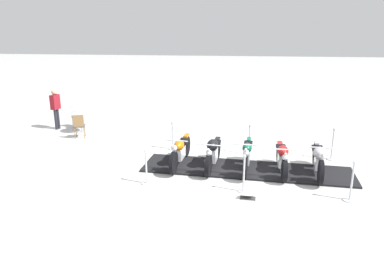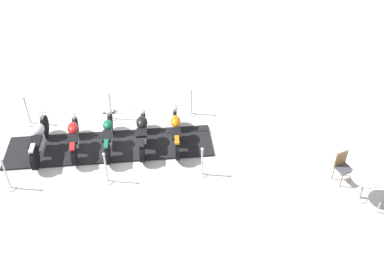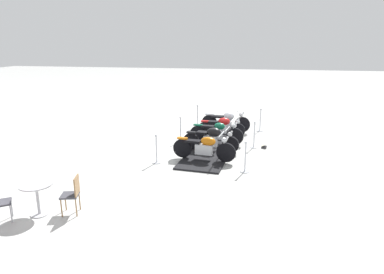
{
  "view_description": "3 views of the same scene",
  "coord_description": "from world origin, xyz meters",
  "px_view_note": "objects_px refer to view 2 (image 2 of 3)",
  "views": [
    {
      "loc": [
        -0.53,
        -10.69,
        4.34
      ],
      "look_at": [
        -1.74,
        0.64,
        0.81
      ],
      "focal_mm": 34.95,
      "sensor_mm": 36.0,
      "label": 1
    },
    {
      "loc": [
        -0.53,
        10.64,
        8.73
      ],
      "look_at": [
        -2.35,
        1.22,
        1.01
      ],
      "focal_mm": 40.71,
      "sensor_mm": 36.0,
      "label": 2
    },
    {
      "loc": [
        -13.09,
        -1.53,
        4.0
      ],
      "look_at": [
        -1.12,
        0.78,
        0.58
      ],
      "focal_mm": 31.75,
      "sensor_mm": 36.0,
      "label": 3
    }
  ],
  "objects_px": {
    "motorcycle_black": "(142,131)",
    "motorcycle_copper": "(176,129)",
    "cafe_table": "(364,183)",
    "stanchion_left_front": "(202,166)",
    "stanchion_left_rear": "(8,178)",
    "stanchion_right_mid": "(111,110)",
    "cafe_chair_near_table": "(342,165)",
    "motorcycle_maroon": "(74,136)",
    "stanchion_right_rear": "(29,116)",
    "stanchion_right_front": "(191,106)",
    "stanchion_left_mid": "(107,172)",
    "motorcycle_chrome": "(39,137)",
    "motorcycle_forest": "(108,134)",
    "info_placard": "(108,111)"
  },
  "relations": [
    {
      "from": "motorcycle_copper",
      "to": "cafe_table",
      "type": "bearing_deg",
      "value": -119.38
    },
    {
      "from": "motorcycle_copper",
      "to": "stanchion_right_mid",
      "type": "height_order",
      "value": "stanchion_right_mid"
    },
    {
      "from": "motorcycle_black",
      "to": "stanchion_left_rear",
      "type": "xyz_separation_m",
      "value": [
        3.84,
        1.22,
        -0.15
      ]
    },
    {
      "from": "motorcycle_forest",
      "to": "stanchion_right_rear",
      "type": "bearing_deg",
      "value": 61.63
    },
    {
      "from": "stanchion_left_mid",
      "to": "stanchion_right_front",
      "type": "bearing_deg",
      "value": -136.73
    },
    {
      "from": "stanchion_left_mid",
      "to": "stanchion_left_front",
      "type": "distance_m",
      "value": 2.69
    },
    {
      "from": "motorcycle_forest",
      "to": "motorcycle_copper",
      "type": "bearing_deg",
      "value": -89.4
    },
    {
      "from": "motorcycle_black",
      "to": "motorcycle_copper",
      "type": "bearing_deg",
      "value": -88.13
    },
    {
      "from": "stanchion_left_mid",
      "to": "stanchion_left_front",
      "type": "bearing_deg",
      "value": 174.96
    },
    {
      "from": "motorcycle_copper",
      "to": "stanchion_left_front",
      "type": "relative_size",
      "value": 2.22
    },
    {
      "from": "motorcycle_maroon",
      "to": "stanchion_right_rear",
      "type": "bearing_deg",
      "value": 44.1
    },
    {
      "from": "stanchion_right_mid",
      "to": "stanchion_left_mid",
      "type": "bearing_deg",
      "value": 84.96
    },
    {
      "from": "motorcycle_chrome",
      "to": "stanchion_right_rear",
      "type": "xyz_separation_m",
      "value": [
        0.5,
        -1.52,
        -0.22
      ]
    },
    {
      "from": "motorcycle_chrome",
      "to": "info_placard",
      "type": "xyz_separation_m",
      "value": [
        -2.07,
        -1.69,
        -0.49
      ]
    },
    {
      "from": "motorcycle_copper",
      "to": "stanchion_left_front",
      "type": "bearing_deg",
      "value": -155.94
    },
    {
      "from": "motorcycle_chrome",
      "to": "cafe_chair_near_table",
      "type": "bearing_deg",
      "value": -102.6
    },
    {
      "from": "stanchion_right_front",
      "to": "motorcycle_copper",
      "type": "bearing_deg",
      "value": 61.98
    },
    {
      "from": "motorcycle_copper",
      "to": "cafe_table",
      "type": "relative_size",
      "value": 2.83
    },
    {
      "from": "cafe_table",
      "to": "stanchion_left_front",
      "type": "bearing_deg",
      "value": -23.31
    },
    {
      "from": "motorcycle_black",
      "to": "motorcycle_chrome",
      "type": "relative_size",
      "value": 0.96
    },
    {
      "from": "motorcycle_chrome",
      "to": "cafe_table",
      "type": "relative_size",
      "value": 2.82
    },
    {
      "from": "stanchion_left_mid",
      "to": "stanchion_right_rear",
      "type": "relative_size",
      "value": 1.0
    },
    {
      "from": "motorcycle_forest",
      "to": "stanchion_right_front",
      "type": "xyz_separation_m",
      "value": [
        -2.8,
        -1.24,
        -0.18
      ]
    },
    {
      "from": "stanchion_left_front",
      "to": "stanchion_right_front",
      "type": "height_order",
      "value": "same"
    },
    {
      "from": "stanchion_left_rear",
      "to": "stanchion_right_mid",
      "type": "relative_size",
      "value": 1.04
    },
    {
      "from": "motorcycle_copper",
      "to": "cafe_chair_near_table",
      "type": "xyz_separation_m",
      "value": [
        -4.28,
        2.52,
        0.03
      ]
    },
    {
      "from": "info_placard",
      "to": "cafe_chair_near_table",
      "type": "bearing_deg",
      "value": -30.93
    },
    {
      "from": "stanchion_left_mid",
      "to": "info_placard",
      "type": "xyz_separation_m",
      "value": [
        -0.16,
        -3.41,
        -0.29
      ]
    },
    {
      "from": "stanchion_left_rear",
      "to": "stanchion_right_rear",
      "type": "relative_size",
      "value": 1.02
    },
    {
      "from": "motorcycle_black",
      "to": "motorcycle_chrome",
      "type": "height_order",
      "value": "motorcycle_chrome"
    },
    {
      "from": "motorcycle_forest",
      "to": "stanchion_left_rear",
      "type": "distance_m",
      "value": 3.1
    },
    {
      "from": "motorcycle_forest",
      "to": "cafe_table",
      "type": "distance_m",
      "value": 7.43
    },
    {
      "from": "stanchion_left_rear",
      "to": "cafe_chair_near_table",
      "type": "distance_m",
      "value": 9.25
    },
    {
      "from": "motorcycle_forest",
      "to": "stanchion_right_mid",
      "type": "distance_m",
      "value": 1.49
    },
    {
      "from": "stanchion_left_rear",
      "to": "motorcycle_maroon",
      "type": "bearing_deg",
      "value": -142.1
    },
    {
      "from": "stanchion_left_front",
      "to": "stanchion_right_mid",
      "type": "height_order",
      "value": "stanchion_right_mid"
    },
    {
      "from": "stanchion_left_front",
      "to": "stanchion_left_rear",
      "type": "xyz_separation_m",
      "value": [
        5.35,
        -0.47,
        0.04
      ]
    },
    {
      "from": "motorcycle_copper",
      "to": "motorcycle_black",
      "type": "xyz_separation_m",
      "value": [
        1.02,
        -0.1,
        0.02
      ]
    },
    {
      "from": "motorcycle_copper",
      "to": "stanchion_left_rear",
      "type": "relative_size",
      "value": 2.06
    },
    {
      "from": "stanchion_left_rear",
      "to": "cafe_table",
      "type": "distance_m",
      "value": 9.62
    },
    {
      "from": "motorcycle_copper",
      "to": "stanchion_right_mid",
      "type": "distance_m",
      "value": 2.54
    },
    {
      "from": "motorcycle_forest",
      "to": "motorcycle_chrome",
      "type": "bearing_deg",
      "value": 90.34
    },
    {
      "from": "motorcycle_chrome",
      "to": "stanchion_right_front",
      "type": "xyz_separation_m",
      "value": [
        -4.85,
        -1.05,
        -0.21
      ]
    },
    {
      "from": "motorcycle_copper",
      "to": "cafe_chair_near_table",
      "type": "height_order",
      "value": "motorcycle_copper"
    },
    {
      "from": "motorcycle_chrome",
      "to": "stanchion_right_front",
      "type": "bearing_deg",
      "value": -71.39
    },
    {
      "from": "stanchion_right_front",
      "to": "motorcycle_black",
      "type": "bearing_deg",
      "value": 36.52
    },
    {
      "from": "motorcycle_chrome",
      "to": "stanchion_right_mid",
      "type": "relative_size",
      "value": 2.13
    },
    {
      "from": "motorcycle_black",
      "to": "info_placard",
      "type": "height_order",
      "value": "motorcycle_black"
    },
    {
      "from": "motorcycle_black",
      "to": "motorcycle_maroon",
      "type": "height_order",
      "value": "motorcycle_black"
    },
    {
      "from": "motorcycle_maroon",
      "to": "stanchion_left_mid",
      "type": "bearing_deg",
      "value": -150.3
    }
  ]
}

